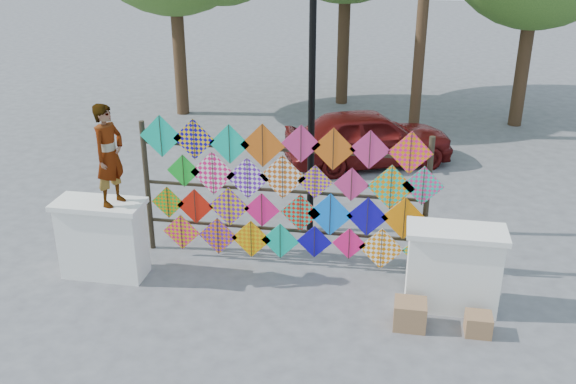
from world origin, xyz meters
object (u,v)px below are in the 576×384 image
(sedan, at_px, (369,137))
(lamppost, at_px, (312,86))
(kite_rack, at_px, (287,194))
(vendor_woman, at_px, (109,155))

(sedan, distance_m, lamppost, 4.25)
(kite_rack, relative_size, vendor_woman, 3.15)
(kite_rack, distance_m, sedan, 5.05)
(sedan, relative_size, lamppost, 0.87)
(vendor_woman, bearing_deg, kite_rack, -55.02)
(vendor_woman, height_order, lamppost, lamppost)
(vendor_woman, relative_size, lamppost, 0.35)
(vendor_woman, distance_m, sedan, 6.98)
(kite_rack, xyz_separation_m, vendor_woman, (-2.52, -0.93, 0.83))
(vendor_woman, xyz_separation_m, sedan, (3.56, 5.84, -1.40))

